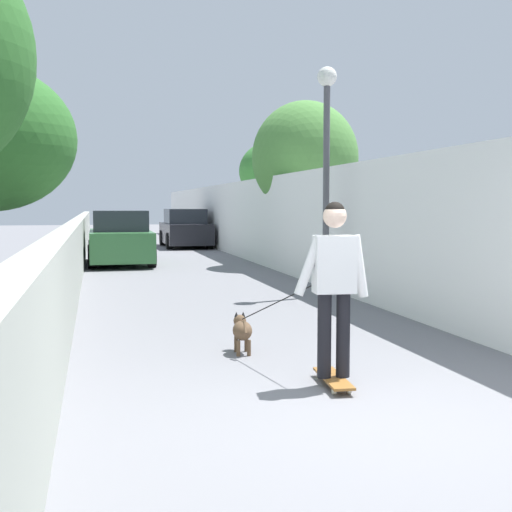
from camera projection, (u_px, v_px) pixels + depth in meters
name	position (u px, v px, depth m)	size (l,w,h in m)	color
ground_plane	(173.00, 265.00, 18.66)	(80.00, 80.00, 0.00)	slate
wall_left	(76.00, 248.00, 16.07)	(48.00, 0.30, 1.32)	#999E93
fence_right	(281.00, 223.00, 17.24)	(48.00, 0.30, 2.46)	white
tree_right_near	(271.00, 172.00, 24.27)	(2.36, 2.36, 4.01)	#473523
tree_right_mid	(305.00, 158.00, 18.30)	(2.94, 2.94, 4.56)	#473523
lamp_post	(327.00, 140.00, 12.12)	(0.36, 0.36, 4.20)	#4C4C51
skateboard	(333.00, 379.00, 6.22)	(0.81, 0.27, 0.08)	brown
person_skateboarder	(334.00, 275.00, 6.15)	(0.25, 0.71, 1.64)	black
dog	(242.00, 330.00, 7.57)	(1.83, 0.67, 1.06)	brown
car_near	(120.00, 239.00, 19.04)	(4.03, 1.80, 1.54)	#336B38
car_far	(185.00, 229.00, 26.82)	(4.16, 1.80, 1.54)	black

